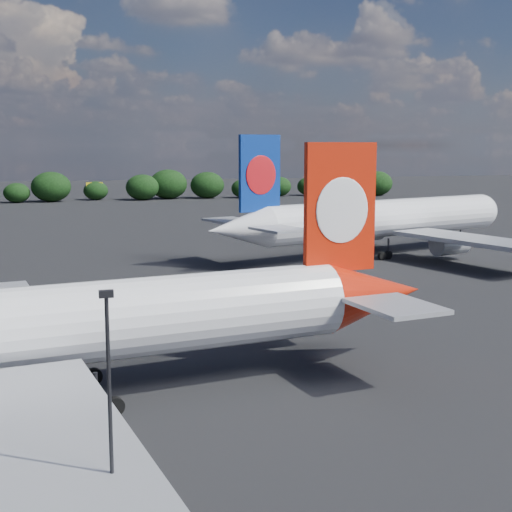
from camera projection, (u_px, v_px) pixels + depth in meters
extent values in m
plane|color=black|center=(53.00, 266.00, 99.00)|extent=(500.00, 500.00, 0.00)
cylinder|color=white|center=(50.00, 326.00, 45.15)|extent=(40.69, 11.45, 5.31)
cone|color=red|center=(374.00, 294.00, 55.12)|extent=(9.21, 6.55, 5.31)
cube|color=red|center=(340.00, 207.00, 52.77)|extent=(5.85, 1.42, 9.56)
ellipsoid|color=white|center=(342.00, 210.00, 52.52)|extent=(4.44, 0.90, 4.89)
ellipsoid|color=white|center=(338.00, 210.00, 53.09)|extent=(4.44, 0.90, 4.89)
cube|color=#A2A3A9|center=(396.00, 306.00, 48.93)|extent=(5.70, 7.03, 0.32)
cube|color=#A2A3A9|center=(313.00, 278.00, 59.44)|extent=(5.70, 7.03, 0.32)
cube|color=#A2A3A9|center=(49.00, 438.00, 32.12)|extent=(10.09, 22.05, 0.58)
cylinder|color=black|center=(96.00, 393.00, 43.72)|extent=(0.34, 0.34, 2.66)
cylinder|color=black|center=(96.00, 409.00, 43.87)|extent=(1.23, 0.65, 1.17)
cylinder|color=black|center=(115.00, 406.00, 44.35)|extent=(1.23, 0.65, 1.17)
cylinder|color=black|center=(77.00, 365.00, 49.45)|extent=(0.34, 0.34, 2.66)
cylinder|color=black|center=(77.00, 379.00, 49.61)|extent=(1.23, 0.65, 1.17)
cylinder|color=black|center=(94.00, 376.00, 50.08)|extent=(1.23, 0.65, 1.17)
cylinder|color=white|center=(385.00, 218.00, 108.41)|extent=(42.93, 18.21, 5.68)
sphere|color=white|center=(480.00, 211.00, 119.96)|extent=(7.11, 7.11, 5.68)
cone|color=white|center=(238.00, 229.00, 94.43)|extent=(10.37, 8.12, 5.68)
cube|color=navy|center=(260.00, 173.00, 95.14)|extent=(6.14, 2.39, 10.23)
ellipsoid|color=red|center=(261.00, 175.00, 94.89)|extent=(4.63, 1.63, 5.23)
ellipsoid|color=red|center=(258.00, 175.00, 95.45)|extent=(4.63, 1.63, 5.23)
cube|color=#A2A3A9|center=(279.00, 229.00, 90.39)|extent=(6.90, 8.03, 0.34)
cube|color=#A2A3A9|center=(229.00, 220.00, 100.77)|extent=(6.90, 8.03, 0.34)
cube|color=#A2A3A9|center=(471.00, 240.00, 97.63)|extent=(13.78, 23.89, 0.62)
cube|color=#A2A3A9|center=(335.00, 221.00, 122.18)|extent=(13.78, 23.89, 0.62)
cylinder|color=#A2A3A9|center=(450.00, 244.00, 103.80)|extent=(6.34, 4.61, 3.07)
cube|color=#A2A3A9|center=(450.00, 239.00, 103.68)|extent=(2.49, 1.07, 1.36)
cylinder|color=#A2A3A9|center=(367.00, 232.00, 118.90)|extent=(6.34, 4.61, 3.07)
cube|color=#A2A3A9|center=(367.00, 227.00, 118.78)|extent=(2.49, 1.07, 1.36)
cylinder|color=black|center=(388.00, 248.00, 104.98)|extent=(0.40, 0.40, 2.84)
cylinder|color=black|center=(388.00, 255.00, 105.14)|extent=(1.35, 0.86, 1.25)
cylinder|color=black|center=(382.00, 256.00, 104.47)|extent=(1.35, 0.86, 1.25)
cylinder|color=black|center=(358.00, 243.00, 110.64)|extent=(0.40, 0.40, 2.84)
cylinder|color=black|center=(358.00, 249.00, 110.81)|extent=(1.35, 0.86, 1.25)
cylinder|color=black|center=(352.00, 250.00, 110.14)|extent=(1.35, 0.86, 1.25)
cylinder|color=black|center=(460.00, 237.00, 118.15)|extent=(0.34, 0.34, 2.84)
cylinder|color=black|center=(460.00, 244.00, 118.32)|extent=(1.09, 0.68, 1.02)
cylinder|color=black|center=(111.00, 435.00, 27.78)|extent=(0.16, 0.16, 10.95)
cube|color=black|center=(106.00, 294.00, 26.92)|extent=(0.55, 0.30, 0.28)
cube|color=yellow|center=(95.00, 187.00, 217.70)|extent=(5.00, 0.30, 3.00)
cylinder|color=gray|center=(95.00, 196.00, 218.12)|extent=(0.30, 0.30, 2.50)
ellipsoid|color=black|center=(17.00, 193.00, 208.21)|extent=(7.58, 6.41, 5.83)
ellipsoid|color=black|center=(51.00, 187.00, 211.49)|extent=(11.63, 9.84, 8.95)
ellipsoid|color=black|center=(96.00, 191.00, 218.87)|extent=(7.49, 6.34, 5.76)
ellipsoid|color=black|center=(142.00, 187.00, 218.36)|extent=(10.23, 8.66, 7.87)
ellipsoid|color=black|center=(168.00, 184.00, 223.45)|extent=(11.97, 10.13, 9.21)
ellipsoid|color=black|center=(207.00, 185.00, 225.90)|extent=(10.86, 9.19, 8.36)
ellipsoid|color=black|center=(243.00, 189.00, 227.87)|extent=(7.77, 6.57, 5.98)
ellipsoid|color=black|center=(279.00, 186.00, 235.44)|extent=(8.37, 7.08, 6.44)
ellipsoid|color=black|center=(309.00, 186.00, 238.32)|extent=(8.11, 6.86, 6.24)
ellipsoid|color=black|center=(341.00, 187.00, 236.94)|extent=(7.85, 6.64, 6.04)
ellipsoid|color=black|center=(377.00, 183.00, 237.74)|extent=(10.59, 8.96, 8.15)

